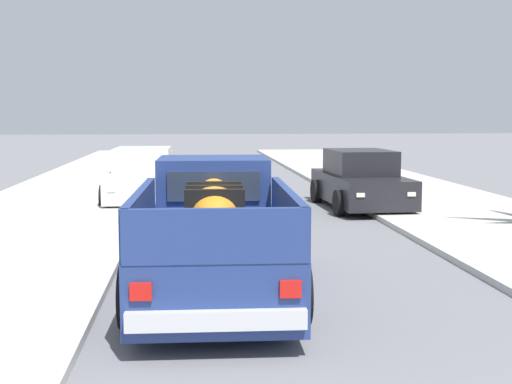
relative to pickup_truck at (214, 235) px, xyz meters
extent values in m
cube|color=beige|center=(-3.82, 5.02, -0.75)|extent=(4.65, 60.00, 0.12)
cube|color=beige|center=(6.35, 5.02, -0.75)|extent=(4.65, 60.00, 0.12)
cube|color=silver|center=(-2.89, 5.02, -0.76)|extent=(0.16, 60.00, 0.10)
cube|color=silver|center=(5.43, 5.02, -0.76)|extent=(0.16, 60.00, 0.10)
cube|color=navy|center=(0.00, -0.18, -0.21)|extent=(2.06, 5.15, 0.80)
cube|color=navy|center=(0.04, 1.42, 0.59)|extent=(1.76, 1.55, 0.80)
cube|color=#283342|center=(0.02, 0.66, 0.61)|extent=(1.38, 0.10, 0.44)
cube|color=#283342|center=(0.06, 2.18, 0.61)|extent=(1.46, 0.10, 0.48)
cube|color=navy|center=(-0.94, -1.01, 0.47)|extent=(0.19, 3.30, 0.56)
cube|color=navy|center=(0.88, -1.06, 0.47)|extent=(0.19, 3.30, 0.56)
cube|color=navy|center=(-0.07, -2.69, 0.47)|extent=(1.88, 0.15, 0.56)
cube|color=silver|center=(-0.08, -2.78, -0.37)|extent=(1.83, 0.17, 0.20)
cylinder|color=black|center=(-0.94, 1.38, -0.43)|extent=(0.28, 0.77, 0.76)
cylinder|color=black|center=(1.02, 1.33, -0.43)|extent=(0.28, 0.77, 0.76)
cylinder|color=black|center=(-1.02, -1.55, -0.43)|extent=(0.28, 0.77, 0.76)
cylinder|color=black|center=(0.94, -1.61, -0.43)|extent=(0.28, 0.77, 0.76)
cube|color=red|center=(-0.82, -2.72, -0.07)|extent=(0.22, 0.05, 0.18)
cube|color=red|center=(0.67, -2.77, -0.07)|extent=(0.22, 0.05, 0.18)
ellipsoid|color=orange|center=(-0.03, -0.93, 0.49)|extent=(0.75, 1.72, 0.60)
sphere|color=orange|center=(0.00, 0.02, 0.57)|extent=(0.44, 0.44, 0.44)
cube|color=black|center=(-0.04, -1.40, 0.49)|extent=(0.72, 0.14, 0.61)
cube|color=black|center=(-0.03, -0.93, 0.49)|extent=(0.72, 0.14, 0.61)
cube|color=black|center=(-0.01, -0.46, 0.49)|extent=(0.72, 0.14, 0.61)
cube|color=silver|center=(-1.66, 9.88, -0.28)|extent=(1.82, 4.22, 0.72)
cube|color=silver|center=(-1.66, 9.98, 0.40)|extent=(1.55, 2.12, 0.64)
cube|color=#283342|center=(-1.67, 9.01, 0.38)|extent=(1.37, 0.10, 0.52)
cube|color=#283342|center=(-1.64, 10.94, 0.38)|extent=(1.34, 0.10, 0.50)
cylinder|color=black|center=(-0.77, 8.56, -0.49)|extent=(0.23, 0.64, 0.64)
cylinder|color=black|center=(-2.58, 8.59, -0.49)|extent=(0.23, 0.64, 0.64)
cylinder|color=black|center=(-0.74, 11.16, -0.49)|extent=(0.23, 0.64, 0.64)
cylinder|color=black|center=(-2.54, 11.19, -0.49)|extent=(0.23, 0.64, 0.64)
cube|color=red|center=(-1.00, 11.98, -0.17)|extent=(0.20, 0.04, 0.12)
cube|color=white|center=(-1.07, 7.76, -0.21)|extent=(0.20, 0.04, 0.10)
cube|color=red|center=(-2.26, 11.99, -0.17)|extent=(0.20, 0.04, 0.12)
cube|color=white|center=(-2.30, 7.77, -0.21)|extent=(0.20, 0.04, 0.10)
cube|color=black|center=(4.15, 8.14, -0.28)|extent=(1.91, 4.26, 0.72)
cube|color=black|center=(4.15, 8.24, 0.40)|extent=(1.59, 2.15, 0.64)
cube|color=#283342|center=(4.18, 7.27, 0.38)|extent=(1.37, 0.13, 0.52)
cube|color=#283342|center=(4.11, 9.21, 0.38)|extent=(1.34, 0.13, 0.50)
cylinder|color=black|center=(5.10, 6.87, -0.49)|extent=(0.24, 0.65, 0.64)
cylinder|color=black|center=(3.30, 6.81, -0.49)|extent=(0.24, 0.65, 0.64)
cylinder|color=black|center=(5.01, 9.48, -0.49)|extent=(0.24, 0.65, 0.64)
cylinder|color=black|center=(3.20, 9.41, -0.49)|extent=(0.24, 0.65, 0.64)
cube|color=red|center=(4.71, 10.27, -0.17)|extent=(0.20, 0.05, 0.12)
cube|color=white|center=(4.84, 6.06, -0.21)|extent=(0.20, 0.05, 0.10)
cube|color=red|center=(3.44, 10.23, -0.17)|extent=(0.20, 0.05, 0.12)
cube|color=white|center=(3.61, 6.01, -0.21)|extent=(0.20, 0.05, 0.10)
camera|label=1|loc=(-0.32, -9.40, 1.69)|focal=47.81mm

